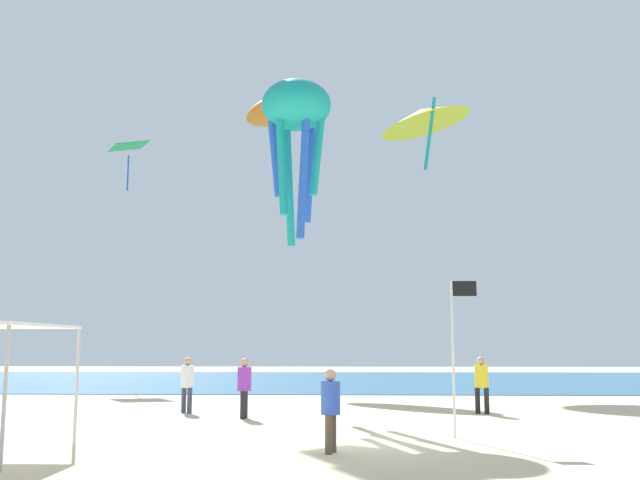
# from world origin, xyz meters

# --- Properties ---
(ground) EXTENTS (110.00, 110.00, 0.10)m
(ground) POSITION_xyz_m (0.00, 0.00, -0.05)
(ground) COLOR beige
(ocean_strip) EXTENTS (110.00, 25.48, 0.03)m
(ocean_strip) POSITION_xyz_m (0.00, 27.64, 0.01)
(ocean_strip) COLOR #28608C
(ocean_strip) RESTS_ON ground
(person_near_tent) EXTENTS (0.41, 0.41, 1.72)m
(person_near_tent) POSITION_xyz_m (4.43, 6.90, 1.01)
(person_near_tent) COLOR black
(person_near_tent) RESTS_ON ground
(person_leftmost) EXTENTS (0.40, 0.45, 1.70)m
(person_leftmost) POSITION_xyz_m (-2.64, 5.25, 1.00)
(person_leftmost) COLOR black
(person_leftmost) RESTS_ON ground
(person_central) EXTENTS (0.38, 0.42, 1.61)m
(person_central) POSITION_xyz_m (-0.04, -1.31, 0.94)
(person_central) COLOR brown
(person_central) RESTS_ON ground
(person_rightmost) EXTENTS (0.40, 0.40, 1.69)m
(person_rightmost) POSITION_xyz_m (-4.64, 6.83, 0.99)
(person_rightmost) COLOR #33384C
(person_rightmost) RESTS_ON ground
(banner_flag) EXTENTS (0.61, 0.06, 3.54)m
(banner_flag) POSITION_xyz_m (2.79, 1.08, 2.14)
(banner_flag) COLOR silver
(banner_flag) RESTS_ON ground
(kite_inflatable_orange) EXTENTS (6.06, 5.84, 2.50)m
(kite_inflatable_orange) POSITION_xyz_m (-3.35, 24.74, 15.86)
(kite_inflatable_orange) COLOR orange
(kite_octopus_teal) EXTENTS (2.63, 2.63, 5.60)m
(kite_octopus_teal) POSITION_xyz_m (-1.37, 7.92, 9.89)
(kite_octopus_teal) COLOR teal
(kite_delta_yellow) EXTENTS (5.11, 5.05, 4.55)m
(kite_delta_yellow) POSITION_xyz_m (4.59, 22.15, 14.36)
(kite_delta_yellow) COLOR yellow
(kite_diamond_green) EXTENTS (2.77, 2.78, 3.02)m
(kite_diamond_green) POSITION_xyz_m (-12.78, 26.19, 13.87)
(kite_diamond_green) COLOR green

